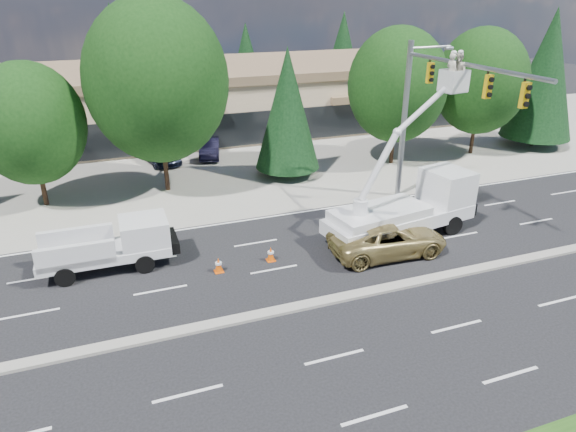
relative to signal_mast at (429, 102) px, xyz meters
name	(u,v)px	position (x,y,z in m)	size (l,w,h in m)	color
ground	(300,307)	(-10.03, -7.04, -6.06)	(140.00, 140.00, 0.00)	black
concrete_apron	(200,162)	(-10.03, 12.96, -6.05)	(140.00, 22.00, 0.01)	gray
road_median	(300,306)	(-10.03, -7.04, -6.00)	(120.00, 0.55, 0.12)	gray
strip_mall	(175,98)	(-10.03, 22.93, -3.23)	(50.40, 15.40, 5.50)	tan
tree_front_c	(30,124)	(-20.03, 7.96, -1.28)	(5.88, 5.88, 8.15)	#332114
tree_front_d	(157,81)	(-13.03, 7.96, 0.63)	(8.24, 8.24, 11.43)	#332114
tree_front_e	(288,109)	(-5.03, 7.96, -1.57)	(4.24, 4.24, 8.36)	#332114
tree_front_f	(397,85)	(2.97, 7.96, -0.54)	(6.80, 6.80, 9.43)	#332114
tree_front_g	(481,81)	(9.97, 7.96, -0.66)	(6.65, 6.65, 9.22)	#332114
tree_front_h	(546,74)	(15.97, 7.96, -0.45)	(5.30, 5.30, 10.45)	#332114
tree_back_b	(115,53)	(-14.03, 34.96, -0.47)	(5.28, 5.28, 10.41)	#332114
tree_back_c	(246,58)	(-0.03, 34.96, -1.62)	(4.20, 4.20, 8.28)	#332114
tree_back_d	(343,50)	(11.97, 34.96, -1.08)	(4.70, 4.70, 9.27)	#332114
signal_mast	(429,102)	(0.00, 0.00, 0.00)	(2.76, 10.16, 9.00)	gray
utility_pickup	(115,249)	(-16.61, -1.13, -5.17)	(5.63, 2.27, 2.15)	white
bucket_truck	(413,199)	(-2.26, -2.72, -4.15)	(8.27, 3.60, 8.95)	white
traffic_cone_b	(219,265)	(-12.39, -3.17, -5.72)	(0.40, 0.40, 0.70)	#E45207
traffic_cone_c	(271,254)	(-9.89, -2.99, -5.72)	(0.40, 0.40, 0.70)	#E45207
traffic_cone_d	(392,237)	(-3.72, -3.41, -5.72)	(0.40, 0.40, 0.70)	#E45207
minivan	(388,239)	(-4.49, -4.24, -5.28)	(2.59, 5.61, 1.56)	#A79150
parked_car_west	(158,151)	(-12.80, 13.96, -5.22)	(1.98, 4.92, 1.68)	black
parked_car_east	(209,148)	(-9.05, 13.96, -5.38)	(1.44, 4.13, 1.36)	black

